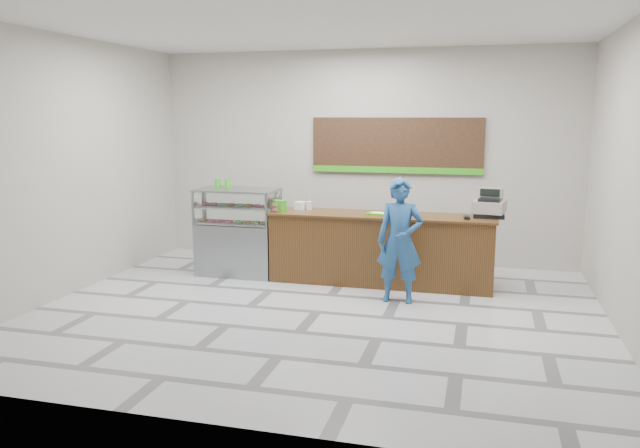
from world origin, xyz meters
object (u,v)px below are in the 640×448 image
(display_case, at_px, (238,231))
(serving_tray, at_px, (379,213))
(sales_counter, at_px, (381,249))
(cash_register, at_px, (489,206))
(customer, at_px, (400,241))

(display_case, xyz_separation_m, serving_tray, (2.18, -0.00, 0.36))
(sales_counter, relative_size, display_case, 2.45)
(cash_register, bearing_deg, serving_tray, -164.11)
(serving_tray, bearing_deg, sales_counter, 15.99)
(display_case, bearing_deg, cash_register, 2.31)
(sales_counter, relative_size, serving_tray, 8.88)
(sales_counter, xyz_separation_m, display_case, (-2.22, -0.00, 0.16))
(display_case, relative_size, customer, 0.81)
(cash_register, height_order, customer, customer)
(cash_register, distance_m, serving_tray, 1.55)
(display_case, distance_m, cash_register, 3.76)
(cash_register, relative_size, serving_tray, 1.38)
(cash_register, height_order, serving_tray, cash_register)
(cash_register, bearing_deg, display_case, -167.48)
(cash_register, xyz_separation_m, customer, (-1.12, -0.97, -0.36))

